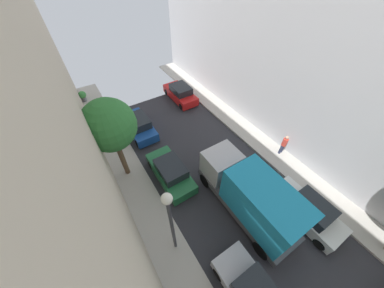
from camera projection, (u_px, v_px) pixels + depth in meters
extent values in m
plane|color=#2D2D33|center=(267.00, 236.00, 11.13)|extent=(32.00, 32.00, 0.00)
cube|color=#B7B2A8|center=(321.00, 193.00, 12.93)|extent=(2.00, 44.00, 0.15)
cylinder|color=black|center=(219.00, 274.00, 9.61)|extent=(0.22, 0.64, 0.64)
cylinder|color=black|center=(243.00, 255.00, 10.19)|extent=(0.22, 0.64, 0.64)
cube|color=#1E6638|center=(171.00, 173.00, 13.42)|extent=(1.76, 4.20, 0.76)
cube|color=#1E2328|center=(171.00, 168.00, 12.82)|extent=(1.56, 2.10, 0.64)
cylinder|color=black|center=(151.00, 165.00, 14.19)|extent=(0.22, 0.64, 0.64)
cylinder|color=black|center=(170.00, 156.00, 14.77)|extent=(0.22, 0.64, 0.64)
cylinder|color=black|center=(172.00, 198.00, 12.40)|extent=(0.22, 0.64, 0.64)
cylinder|color=black|center=(192.00, 186.00, 12.97)|extent=(0.22, 0.64, 0.64)
cube|color=#194799|center=(139.00, 127.00, 16.67)|extent=(1.76, 4.20, 0.76)
cube|color=#1E2328|center=(138.00, 121.00, 16.08)|extent=(1.56, 2.10, 0.64)
cylinder|color=black|center=(125.00, 122.00, 17.45)|extent=(0.22, 0.64, 0.64)
cylinder|color=black|center=(141.00, 116.00, 18.02)|extent=(0.22, 0.64, 0.64)
cylinder|color=black|center=(138.00, 143.00, 15.65)|extent=(0.22, 0.64, 0.64)
cylinder|color=black|center=(156.00, 136.00, 16.23)|extent=(0.22, 0.64, 0.64)
cube|color=white|center=(305.00, 211.00, 11.57)|extent=(1.76, 4.20, 0.76)
cube|color=#1E2328|center=(313.00, 208.00, 10.98)|extent=(1.56, 2.10, 0.64)
cylinder|color=black|center=(274.00, 199.00, 12.35)|extent=(0.22, 0.64, 0.64)
cylinder|color=black|center=(291.00, 187.00, 12.92)|extent=(0.22, 0.64, 0.64)
cylinder|color=black|center=(320.00, 244.00, 10.55)|extent=(0.22, 0.64, 0.64)
cylinder|color=black|center=(336.00, 228.00, 11.13)|extent=(0.22, 0.64, 0.64)
cube|color=red|center=(180.00, 95.00, 20.03)|extent=(1.76, 4.20, 0.76)
cube|color=#1E2328|center=(181.00, 89.00, 19.43)|extent=(1.56, 2.10, 0.64)
cylinder|color=black|center=(167.00, 92.00, 20.80)|extent=(0.22, 0.64, 0.64)
cylinder|color=black|center=(179.00, 88.00, 21.38)|extent=(0.22, 0.64, 0.64)
cylinder|color=black|center=(181.00, 107.00, 19.01)|extent=(0.22, 0.64, 0.64)
cylinder|color=black|center=(195.00, 102.00, 19.58)|extent=(0.22, 0.64, 0.64)
cube|color=#4C4C51|center=(244.00, 202.00, 11.78)|extent=(2.20, 6.60, 0.50)
cube|color=#B7B7BC|center=(221.00, 163.00, 12.37)|extent=(2.10, 1.80, 1.70)
cube|color=#1E8CB7|center=(263.00, 203.00, 10.15)|extent=(2.24, 4.20, 2.40)
cylinder|color=black|center=(206.00, 180.00, 13.11)|extent=(0.30, 0.96, 0.96)
cylinder|color=black|center=(229.00, 167.00, 13.83)|extent=(0.30, 0.96, 0.96)
cylinder|color=black|center=(261.00, 250.00, 10.21)|extent=(0.30, 0.96, 0.96)
cylinder|color=black|center=(287.00, 229.00, 10.93)|extent=(0.30, 0.96, 0.96)
cylinder|color=#2D334C|center=(281.00, 149.00, 14.89)|extent=(0.18, 0.18, 0.82)
cylinder|color=#2D334C|center=(283.00, 148.00, 14.97)|extent=(0.18, 0.18, 0.82)
cylinder|color=#D83F33|center=(285.00, 142.00, 14.40)|extent=(0.36, 0.36, 0.64)
sphere|color=tan|center=(287.00, 138.00, 14.07)|extent=(0.24, 0.24, 0.24)
cylinder|color=brown|center=(122.00, 157.00, 12.78)|extent=(0.33, 0.33, 3.25)
sphere|color=#2D7233|center=(109.00, 125.00, 10.77)|extent=(3.02, 3.02, 3.02)
cylinder|color=slate|center=(84.00, 99.00, 19.84)|extent=(0.46, 0.46, 0.40)
sphere|color=#38843D|center=(82.00, 95.00, 19.49)|extent=(0.72, 0.72, 0.72)
cylinder|color=#333338|center=(172.00, 228.00, 8.84)|extent=(0.16, 0.16, 4.97)
sphere|color=white|center=(167.00, 199.00, 6.88)|extent=(0.44, 0.44, 0.44)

